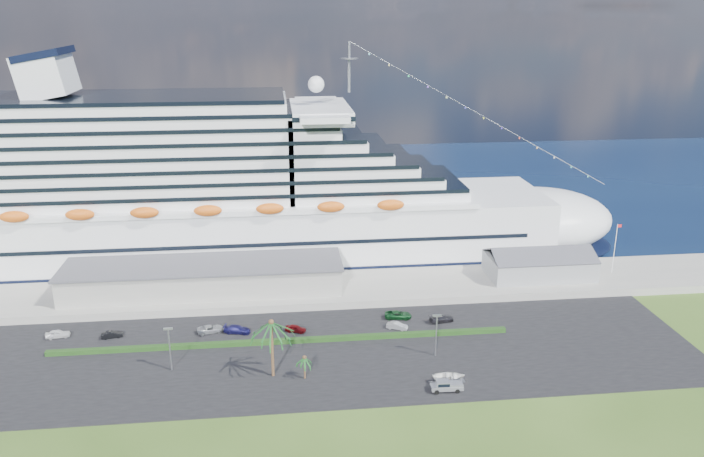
{
  "coord_description": "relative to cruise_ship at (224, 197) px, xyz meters",
  "views": [
    {
      "loc": [
        -8.15,
        -103.37,
        61.99
      ],
      "look_at": [
        6.87,
        30.0,
        18.3
      ],
      "focal_mm": 35.0,
      "sensor_mm": 36.0,
      "label": 1
    }
  ],
  "objects": [
    {
      "name": "parked_car_1",
      "position": [
        -19.76,
        -41.91,
        -15.91
      ],
      "size": [
        4.25,
        2.14,
        1.34
      ],
      "primitive_type": "imported",
      "rotation": [
        0.0,
        0.0,
        1.76
      ],
      "color": "black",
      "rests_on": "asphalt_lot"
    },
    {
      "name": "parked_car_0",
      "position": [
        -30.33,
        -40.63,
        -15.8
      ],
      "size": [
        4.82,
        2.6,
        1.56
      ],
      "primitive_type": "imported",
      "rotation": [
        0.0,
        0.0,
        1.74
      ],
      "color": "silver",
      "rests_on": "asphalt_lot"
    },
    {
      "name": "terminal_building",
      "position": [
        -3.47,
        -24.0,
        -11.68
      ],
      "size": [
        61.0,
        15.0,
        6.3
      ],
      "color": "gray",
      "rests_on": "wharf"
    },
    {
      "name": "parked_car_3",
      "position": [
        4.47,
        -42.55,
        -15.8
      ],
      "size": [
        5.67,
        3.35,
        1.54
      ],
      "primitive_type": "imported",
      "rotation": [
        0.0,
        0.0,
        1.33
      ],
      "color": "#181750",
      "rests_on": "asphalt_lot"
    },
    {
      "name": "wharf",
      "position": [
        21.53,
        -24.0,
        -15.79
      ],
      "size": [
        240.0,
        20.0,
        1.8
      ],
      "primitive_type": "cube",
      "color": "gray",
      "rests_on": "ground"
    },
    {
      "name": "parked_car_7",
      "position": [
        46.01,
        -42.19,
        -15.82
      ],
      "size": [
        5.49,
        3.08,
        1.5
      ],
      "primitive_type": "imported",
      "rotation": [
        0.0,
        0.0,
        1.77
      ],
      "color": "black",
      "rests_on": "asphalt_lot"
    },
    {
      "name": "cruise_ship",
      "position": [
        0.0,
        0.0,
        0.0
      ],
      "size": [
        191.0,
        38.0,
        54.0
      ],
      "color": "silver",
      "rests_on": "ground"
    },
    {
      "name": "palm_short",
      "position": [
        17.03,
        -61.5,
        -13.03
      ],
      "size": [
        3.53,
        3.53,
        4.56
      ],
      "color": "#47301E",
      "rests_on": "ground"
    },
    {
      "name": "asphalt_lot",
      "position": [
        21.53,
        -53.0,
        -16.63
      ],
      "size": [
        140.0,
        38.0,
        0.12
      ],
      "primitive_type": "cube",
      "color": "black",
      "rests_on": "ground"
    },
    {
      "name": "port_shed",
      "position": [
        73.53,
        -24.0,
        -12.3
      ],
      "size": [
        24.0,
        12.31,
        7.37
      ],
      "color": "gray",
      "rests_on": "wharf"
    },
    {
      "name": "lamp_post_right",
      "position": [
        41.53,
        -56.0,
        -11.35
      ],
      "size": [
        1.6,
        0.35,
        8.27
      ],
      "color": "gray",
      "rests_on": "asphalt_lot"
    },
    {
      "name": "boat_trailer",
      "position": [
        41.59,
        -66.05,
        -15.34
      ],
      "size": [
        6.49,
        4.25,
        1.86
      ],
      "color": "gray",
      "rests_on": "asphalt_lot"
    },
    {
      "name": "lamp_post_left",
      "position": [
        -6.47,
        -56.0,
        -11.35
      ],
      "size": [
        1.6,
        0.35,
        8.27
      ],
      "color": "gray",
      "rests_on": "asphalt_lot"
    },
    {
      "name": "parked_car_4",
      "position": [
        16.01,
        -43.36,
        -15.87
      ],
      "size": [
        4.49,
        3.06,
        1.42
      ],
      "primitive_type": "imported",
      "rotation": [
        0.0,
        0.0,
        1.2
      ],
      "color": "maroon",
      "rests_on": "asphalt_lot"
    },
    {
      "name": "ground",
      "position": [
        21.53,
        -64.0,
        -16.69
      ],
      "size": [
        420.0,
        420.0,
        0.0
      ],
      "primitive_type": "plane",
      "color": "#324B19",
      "rests_on": "ground"
    },
    {
      "name": "hedge",
      "position": [
        13.53,
        -48.0,
        -16.12
      ],
      "size": [
        88.0,
        1.1,
        0.9
      ],
      "primitive_type": "cube",
      "color": "black",
      "rests_on": "asphalt_lot"
    },
    {
      "name": "flagpole",
      "position": [
        91.57,
        -24.0,
        -8.43
      ],
      "size": [
        1.08,
        0.16,
        12.0
      ],
      "color": "silver",
      "rests_on": "wharf"
    },
    {
      "name": "parked_car_5",
      "position": [
        36.33,
        -44.43,
        -15.88
      ],
      "size": [
        4.48,
        3.0,
        1.4
      ],
      "primitive_type": "imported",
      "rotation": [
        0.0,
        0.0,
        1.17
      ],
      "color": "#94969A",
      "rests_on": "asphalt_lot"
    },
    {
      "name": "parked_car_2",
      "position": [
        -0.78,
        -41.71,
        -15.85
      ],
      "size": [
        5.63,
        3.56,
        1.45
      ],
      "primitive_type": "imported",
      "rotation": [
        0.0,
        0.0,
        1.81
      ],
      "color": "#9EA0A7",
      "rests_on": "asphalt_lot"
    },
    {
      "name": "palm_tall",
      "position": [
        11.53,
        -60.0,
        -7.49
      ],
      "size": [
        8.82,
        8.82,
        11.13
      ],
      "color": "#47301E",
      "rests_on": "ground"
    },
    {
      "name": "water",
      "position": [
        21.53,
        66.0,
        -16.68
      ],
      "size": [
        420.0,
        160.0,
        0.02
      ],
      "primitive_type": "cube",
      "color": "black",
      "rests_on": "ground"
    },
    {
      "name": "pickup_truck",
      "position": [
        40.5,
        -68.29,
        -15.51
      ],
      "size": [
        5.53,
        2.21,
        1.93
      ],
      "color": "black",
      "rests_on": "asphalt_lot"
    },
    {
      "name": "parked_car_6",
      "position": [
        37.44,
        -39.53,
        -15.8
      ],
      "size": [
        5.91,
        3.44,
        1.55
      ],
      "primitive_type": "imported",
      "rotation": [
        0.0,
        0.0,
        1.41
      ],
      "color": "#0E3A18",
      "rests_on": "asphalt_lot"
    }
  ]
}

